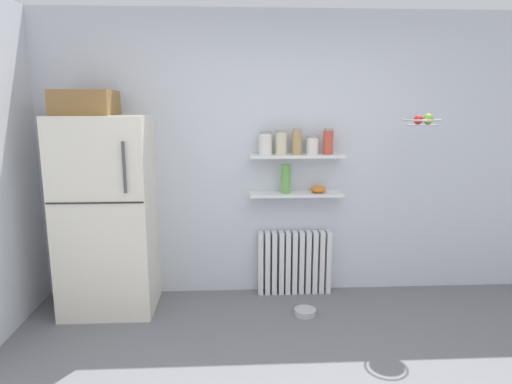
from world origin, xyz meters
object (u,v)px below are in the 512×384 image
object	(u,v)px
storage_jar_4	(328,142)
hanging_fruit_basket	(423,121)
radiator	(294,262)
storage_jar_1	(281,143)
storage_jar_0	(265,143)
storage_jar_3	(312,145)
pet_food_bowl	(305,312)
vase	(286,179)
refrigerator	(106,210)
shelf_bowl	(318,189)
storage_jar_2	(297,142)

from	to	relation	value
storage_jar_4	hanging_fruit_basket	xyz separation A→B (m)	(0.67, -0.44, 0.20)
radiator	storage_jar_1	size ratio (longest dim) A/B	3.16
storage_jar_0	storage_jar_3	size ratio (longest dim) A/B	1.23
radiator	pet_food_bowl	bearing A→B (deg)	-86.03
vase	pet_food_bowl	distance (m)	1.18
refrigerator	storage_jar_0	world-z (taller)	refrigerator
storage_jar_4	shelf_bowl	size ratio (longest dim) A/B	1.57
radiator	storage_jar_4	world-z (taller)	storage_jar_4
storage_jar_3	storage_jar_4	size ratio (longest dim) A/B	0.73
storage_jar_3	storage_jar_4	xyz separation A→B (m)	(0.14, 0.00, 0.03)
storage_jar_3	storage_jar_4	bearing A→B (deg)	0.00
radiator	storage_jar_3	distance (m)	1.12
shelf_bowl	hanging_fruit_basket	xyz separation A→B (m)	(0.74, -0.44, 0.63)
storage_jar_1	pet_food_bowl	distance (m)	1.49
storage_jar_3	vase	size ratio (longest dim) A/B	0.65
storage_jar_3	pet_food_bowl	xyz separation A→B (m)	(-0.11, -0.44, -1.39)
storage_jar_1	storage_jar_2	xyz separation A→B (m)	(0.14, -0.00, 0.01)
storage_jar_3	storage_jar_1	bearing A→B (deg)	180.00
refrigerator	hanging_fruit_basket	bearing A→B (deg)	-5.23
radiator	hanging_fruit_basket	size ratio (longest dim) A/B	2.33
hanging_fruit_basket	storage_jar_1	bearing A→B (deg)	158.00
storage_jar_2	storage_jar_3	world-z (taller)	storage_jar_2
storage_jar_2	storage_jar_0	bearing A→B (deg)	180.00
storage_jar_4	hanging_fruit_basket	bearing A→B (deg)	-33.47
radiator	vase	size ratio (longest dim) A/B	2.68
storage_jar_0	storage_jar_3	bearing A→B (deg)	-0.00
vase	shelf_bowl	xyz separation A→B (m)	(0.30, 0.00, -0.10)
storage_jar_2	vase	distance (m)	0.35
refrigerator	radiator	xyz separation A→B (m)	(1.66, 0.23, -0.59)
shelf_bowl	storage_jar_0	bearing A→B (deg)	180.00
shelf_bowl	pet_food_bowl	xyz separation A→B (m)	(-0.17, -0.44, -0.99)
radiator	shelf_bowl	world-z (taller)	shelf_bowl
storage_jar_1	hanging_fruit_basket	world-z (taller)	hanging_fruit_basket
radiator	storage_jar_1	bearing A→B (deg)	-168.01
refrigerator	pet_food_bowl	bearing A→B (deg)	-8.14
refrigerator	vase	world-z (taller)	refrigerator
storage_jar_0	storage_jar_1	xyz separation A→B (m)	(0.14, 0.00, 0.01)
storage_jar_1	vase	xyz separation A→B (m)	(0.04, 0.00, -0.33)
storage_jar_3	storage_jar_4	distance (m)	0.14
refrigerator	storage_jar_4	distance (m)	2.03
pet_food_bowl	hanging_fruit_basket	distance (m)	1.86
storage_jar_4	shelf_bowl	bearing A→B (deg)	180.00
storage_jar_2	pet_food_bowl	bearing A→B (deg)	-85.77
radiator	storage_jar_1	distance (m)	1.15
storage_jar_4	pet_food_bowl	world-z (taller)	storage_jar_4
shelf_bowl	pet_food_bowl	distance (m)	1.10
hanging_fruit_basket	shelf_bowl	bearing A→B (deg)	149.31
storage_jar_0	pet_food_bowl	xyz separation A→B (m)	(0.32, -0.44, -1.41)
storage_jar_1	hanging_fruit_basket	size ratio (longest dim) A/B	0.74
storage_jar_0	pet_food_bowl	world-z (taller)	storage_jar_0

